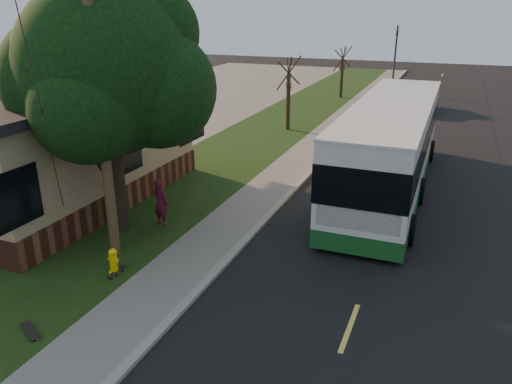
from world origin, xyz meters
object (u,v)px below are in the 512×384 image
fire_hydrant (114,261)px  transit_bus (390,144)px  bare_tree_near (288,94)px  skateboard_spare (30,331)px  traffic_signal (395,55)px  bare_tree_far (342,73)px  distant_car (419,100)px  leafy_tree (109,72)px  utility_pole (99,101)px  skateboard_main (117,272)px  dumpster (11,183)px  skateboarder (161,202)px

fire_hydrant → transit_bus: (6.05, 9.79, 1.46)m
bare_tree_near → skateboard_spare: (0.80, -20.98, -2.02)m
traffic_signal → skateboard_spare: traffic_signal is taller
bare_tree_far → distant_car: size_ratio=0.87×
bare_tree_far → traffic_signal: bearing=48.8°
fire_hydrant → leafy_tree: (-1.57, 2.65, 4.73)m
utility_pole → skateboard_main: utility_pole is taller
skateboard_spare → fire_hydrant: bearing=88.1°
utility_pole → traffic_signal: utility_pole is taller
bare_tree_near → traffic_signal: size_ratio=0.78×
leafy_tree → fire_hydrant: bearing=-59.3°
bare_tree_far → skateboard_main: bare_tree_far is taller
utility_pole → skateboard_main: (0.81, -1.01, -4.51)m
skateboard_spare → leafy_tree: bearing=104.7°
utility_pole → distant_car: utility_pole is taller
transit_bus → skateboard_spare: transit_bus is taller
distant_car → skateboard_main: bearing=-100.3°
leafy_tree → distant_car: 25.84m
bare_tree_near → leafy_tree: bearing=-92.5°
leafy_tree → skateboard_spare: bearing=-75.3°
leafy_tree → distant_car: leafy_tree is taller
bare_tree_far → bare_tree_near: bearing=-92.4°
skateboard_main → dumpster: (-7.00, 3.08, 0.66)m
skateboard_spare → dumpster: bearing=138.4°
fire_hydrant → utility_pole: bearing=125.4°
skateboarder → dumpster: 6.41m
skateboarder → distant_car: (6.36, 23.72, -0.10)m
bare_tree_near → traffic_signal: bearing=76.0°
bare_tree_far → traffic_signal: 5.44m
bare_tree_near → distant_car: 11.34m
traffic_signal → skateboard_spare: size_ratio=6.63×
traffic_signal → skateboard_main: size_ratio=7.70×
leafy_tree → skateboard_main: leafy_tree is taller
fire_hydrant → skateboard_spare: bearing=-91.9°
skateboard_main → skateboard_spare: 2.97m
leafy_tree → bare_tree_far: size_ratio=1.94×
skateboarder → dumpster: size_ratio=0.82×
bare_tree_near → dumpster: bare_tree_near is taller
skateboarder → skateboard_spare: size_ratio=1.98×
bare_tree_far → skateboard_spare: size_ratio=4.86×
utility_pole → skateboarder: bearing=84.7°
skateboarder → skateboard_main: size_ratio=2.30×
skateboard_main → distant_car: (5.76, 27.02, 0.67)m
transit_bus → dumpster: size_ratio=6.59×
transit_bus → skateboarder: (-6.55, -6.52, -1.00)m
fire_hydrant → skateboard_main: 0.33m
bare_tree_far → skateboard_main: 30.08m
fire_hydrant → leafy_tree: size_ratio=0.09×
leafy_tree → traffic_signal: bearing=81.5°
utility_pole → distant_car: bearing=75.8°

